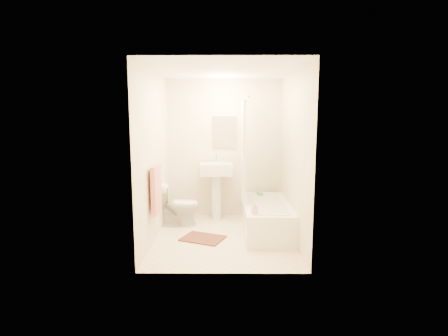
{
  "coord_description": "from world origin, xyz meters",
  "views": [
    {
      "loc": [
        0.04,
        -4.95,
        1.77
      ],
      "look_at": [
        0.0,
        0.25,
        1.0
      ],
      "focal_mm": 28.0,
      "sensor_mm": 36.0,
      "label": 1
    }
  ],
  "objects_px": {
    "sink": "(216,189)",
    "bath_mat": "(203,238)",
    "bathtub": "(266,217)",
    "soap_bottle": "(255,208)",
    "toilet": "(178,205)"
  },
  "relations": [
    {
      "from": "sink",
      "to": "soap_bottle",
      "type": "height_order",
      "value": "sink"
    },
    {
      "from": "toilet",
      "to": "sink",
      "type": "distance_m",
      "value": 0.74
    },
    {
      "from": "bathtub",
      "to": "soap_bottle",
      "type": "bearing_deg",
      "value": -110.63
    },
    {
      "from": "sink",
      "to": "bathtub",
      "type": "relative_size",
      "value": 0.67
    },
    {
      "from": "toilet",
      "to": "sink",
      "type": "relative_size",
      "value": 0.63
    },
    {
      "from": "bath_mat",
      "to": "soap_bottle",
      "type": "distance_m",
      "value": 0.93
    },
    {
      "from": "sink",
      "to": "bath_mat",
      "type": "bearing_deg",
      "value": -101.93
    },
    {
      "from": "bathtub",
      "to": "bath_mat",
      "type": "xyz_separation_m",
      "value": [
        -0.96,
        -0.37,
        -0.21
      ]
    },
    {
      "from": "bath_mat",
      "to": "soap_bottle",
      "type": "xyz_separation_m",
      "value": [
        0.73,
        -0.24,
        0.52
      ]
    },
    {
      "from": "soap_bottle",
      "to": "toilet",
      "type": "bearing_deg",
      "value": 142.33
    },
    {
      "from": "bathtub",
      "to": "bath_mat",
      "type": "bearing_deg",
      "value": -158.75
    },
    {
      "from": "toilet",
      "to": "soap_bottle",
      "type": "xyz_separation_m",
      "value": [
        1.17,
        -0.91,
        0.2
      ]
    },
    {
      "from": "toilet",
      "to": "bathtub",
      "type": "relative_size",
      "value": 0.43
    },
    {
      "from": "bath_mat",
      "to": "soap_bottle",
      "type": "relative_size",
      "value": 3.3
    },
    {
      "from": "sink",
      "to": "soap_bottle",
      "type": "bearing_deg",
      "value": -68.66
    }
  ]
}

